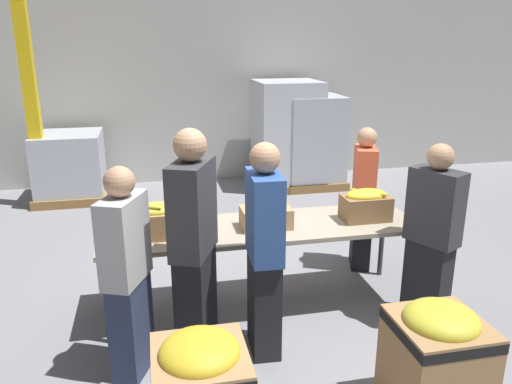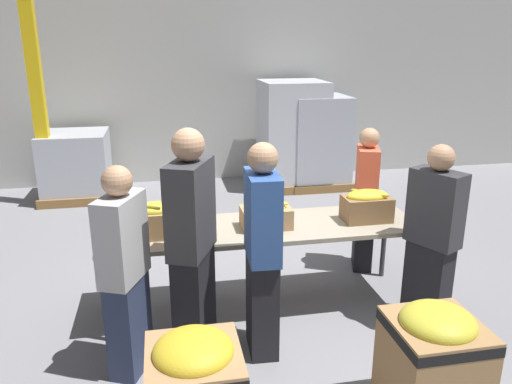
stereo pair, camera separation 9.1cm
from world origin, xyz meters
name	(u,v)px [view 1 (the left image)]	position (x,y,z in m)	size (l,w,h in m)	color
ground_plane	(262,304)	(0.00, 0.00, 0.00)	(30.00, 30.00, 0.00)	gray
wall_back	(202,62)	(0.00, 4.50, 2.00)	(16.00, 0.08, 4.00)	#B7B7B2
sorting_table	(262,231)	(0.00, 0.00, 0.74)	(2.83, 0.79, 0.79)	#9E937F
banana_box_0	(156,219)	(-0.92, -0.04, 0.93)	(0.47, 0.31, 0.31)	#A37A4C
banana_box_1	(266,215)	(0.03, -0.04, 0.90)	(0.44, 0.27, 0.25)	tan
banana_box_2	(366,204)	(0.97, -0.04, 0.94)	(0.43, 0.29, 0.30)	olive
volunteer_0	(363,200)	(1.23, 0.59, 0.76)	(0.32, 0.45, 1.53)	black
volunteer_1	(127,276)	(-1.15, -0.75, 0.79)	(0.36, 0.47, 1.58)	#2D3856
volunteer_2	(264,253)	(-0.14, -0.69, 0.84)	(0.25, 0.46, 1.69)	black
volunteer_3	(194,248)	(-0.66, -0.60, 0.89)	(0.41, 0.54, 1.79)	black
volunteer_4	(431,238)	(1.32, -0.60, 0.79)	(0.38, 0.48, 1.60)	black
donation_bin_1	(437,357)	(0.80, -1.60, 0.42)	(0.56, 0.56, 0.79)	#A37A4C
support_pillar	(27,68)	(-2.52, 3.48, 2.00)	(0.18, 0.18, 4.00)	yellow
pallet_stack_0	(287,135)	(1.28, 3.77, 0.86)	(1.10, 1.10, 1.74)	olive
pallet_stack_1	(312,142)	(1.70, 3.72, 0.74)	(1.01, 1.01, 1.50)	olive
pallet_stack_2	(70,167)	(-2.15, 3.77, 0.50)	(1.06, 1.06, 1.02)	olive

